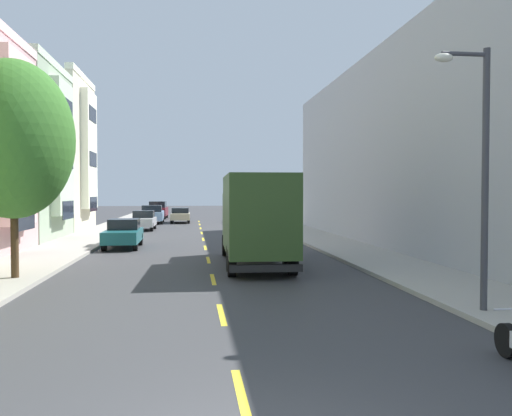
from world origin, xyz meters
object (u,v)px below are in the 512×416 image
parked_hatchback_teal (123,233)px  parked_pickup_sky (153,215)px  moving_champagne_sedan (180,215)px  delivery_box_truck (255,216)px  parked_suv_burgundy (158,210)px  parked_hatchback_silver (143,220)px  street_tree_second (13,139)px  street_lamp (479,157)px  parked_wagon_white (242,214)px

parked_hatchback_teal → parked_pickup_sky: size_ratio=0.75×
parked_hatchback_teal → moving_champagne_sedan: bearing=83.8°
delivery_box_truck → parked_suv_burgundy: delivery_box_truck is taller
parked_suv_burgundy → parked_hatchback_silver: size_ratio=1.21×
moving_champagne_sedan → street_tree_second: bearing=-98.0°
delivery_box_truck → parked_hatchback_silver: delivery_box_truck is taller
street_lamp → parked_suv_burgundy: 48.60m
parked_suv_burgundy → parked_hatchback_teal: bearing=-89.6°
moving_champagne_sedan → parked_wagon_white: bearing=5.8°
parked_hatchback_teal → parked_suv_burgundy: 30.99m
street_tree_second → parked_hatchback_silver: street_tree_second is taller
parked_wagon_white → delivery_box_truck: bearing=-94.5°
parked_suv_burgundy → moving_champagne_sedan: parked_suv_burgundy is taller
parked_hatchback_silver → parked_pickup_sky: bearing=89.7°
parked_pickup_sky → parked_hatchback_silver: bearing=-90.3°
street_tree_second → parked_suv_burgundy: street_tree_second is taller
street_lamp → delivery_box_truck: bearing=114.9°
moving_champagne_sedan → street_lamp: bearing=-78.8°
street_lamp → parked_wagon_white: bearing=92.5°
parked_wagon_white → parked_suv_burgundy: bearing=138.0°
street_lamp → parked_pickup_sky: street_lamp is taller
street_tree_second → parked_suv_burgundy: (1.94, 41.17, -3.62)m
street_tree_second → street_lamp: (12.33, -6.23, -0.90)m
street_lamp → parked_hatchback_silver: bearing=109.4°
parked_hatchback_silver → parked_pickup_sky: (0.05, 8.76, 0.07)m
street_tree_second → parked_wagon_white: bearing=72.4°
delivery_box_truck → moving_champagne_sedan: bearing=96.8°
parked_hatchback_teal → parked_hatchback_silver: same height
delivery_box_truck → parked_hatchback_silver: bearing=106.9°
street_tree_second → moving_champagne_sedan: street_tree_second is taller
delivery_box_truck → moving_champagne_sedan: size_ratio=1.79×
parked_hatchback_teal → street_tree_second: bearing=-101.8°
parked_pickup_sky → delivery_box_truck: bearing=-78.1°
parked_hatchback_silver → moving_champagne_sedan: 9.93m
parked_wagon_white → moving_champagne_sedan: (-6.00, -0.61, -0.05)m
parked_hatchback_teal → parked_hatchback_silver: 13.00m
delivery_box_truck → parked_wagon_white: size_ratio=1.71×
parked_hatchback_teal → delivery_box_truck: bearing=-51.1°
street_lamp → parked_hatchback_teal: bearing=121.9°
street_tree_second → moving_champagne_sedan: bearing=82.0°
street_tree_second → delivery_box_truck: 9.01m
delivery_box_truck → parked_pickup_sky: bearing=101.9°
street_tree_second → parked_pickup_sky: 32.22m
parked_hatchback_teal → moving_champagne_sedan: size_ratio=0.89×
parked_suv_burgundy → moving_champagne_sedan: 8.83m
delivery_box_truck → street_lamp: bearing=-65.1°
street_tree_second → delivery_box_truck: size_ratio=0.87×
parked_wagon_white → moving_champagne_sedan: bearing=-174.2°
parked_suv_burgundy → delivery_box_truck: bearing=-80.8°
parked_wagon_white → parked_hatchback_silver: bearing=-130.3°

